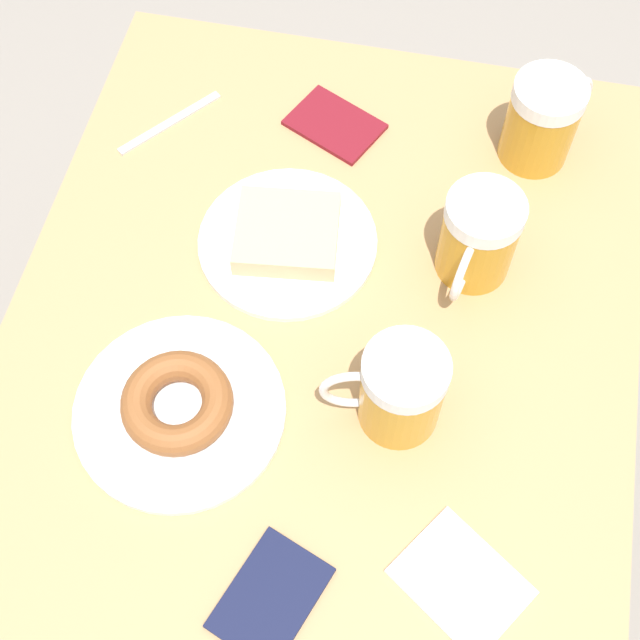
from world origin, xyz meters
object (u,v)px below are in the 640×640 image
object	(u,v)px
beer_mug_right	(543,120)
napkin_folded	(461,582)
passport_far_edge	(271,598)
plate_with_donut	(178,407)
beer_mug_center	(478,238)
plate_with_cake	(287,238)
passport_near_edge	(335,125)
beer_mug_left	(400,390)
fork	(170,123)

from	to	relation	value
beer_mug_right	napkin_folded	bearing A→B (deg)	87.85
napkin_folded	passport_far_edge	distance (m)	0.21
plate_with_donut	beer_mug_center	size ratio (longest dim) A/B	1.78
napkin_folded	plate_with_donut	bearing A→B (deg)	-20.27
beer_mug_center	plate_with_cake	bearing A→B (deg)	3.59
plate_with_cake	napkin_folded	world-z (taller)	plate_with_cake
plate_with_cake	plate_with_donut	distance (m)	0.27
beer_mug_right	passport_near_edge	distance (m)	0.29
beer_mug_right	beer_mug_center	bearing A→B (deg)	73.11
beer_mug_left	beer_mug_center	size ratio (longest dim) A/B	1.00
plate_with_donut	fork	xyz separation A→B (m)	(0.14, -0.43, -0.01)
passport_near_edge	fork	bearing A→B (deg)	10.52
napkin_folded	passport_near_edge	size ratio (longest dim) A/B	1.10
beer_mug_left	passport_near_edge	size ratio (longest dim) A/B	0.94
plate_with_cake	beer_mug_center	world-z (taller)	beer_mug_center
beer_mug_center	beer_mug_right	xyz separation A→B (m)	(-0.06, -0.21, 0.00)
plate_with_cake	passport_far_edge	xyz separation A→B (m)	(-0.08, 0.45, -0.01)
napkin_folded	fork	world-z (taller)	same
beer_mug_left	fork	size ratio (longest dim) A/B	1.01
fork	passport_far_edge	size ratio (longest dim) A/B	0.94
plate_with_cake	plate_with_donut	xyz separation A→B (m)	(0.07, 0.26, 0.00)
beer_mug_left	beer_mug_right	size ratio (longest dim) A/B	1.10
plate_with_donut	beer_mug_right	world-z (taller)	beer_mug_right
fork	passport_near_edge	distance (m)	0.24
plate_with_donut	passport_near_edge	world-z (taller)	plate_with_donut
beer_mug_center	napkin_folded	bearing A→B (deg)	95.59
passport_near_edge	passport_far_edge	xyz separation A→B (m)	(-0.06, 0.66, 0.00)
napkin_folded	fork	xyz separation A→B (m)	(0.49, -0.56, -0.00)
fork	passport_near_edge	world-z (taller)	passport_near_edge
napkin_folded	beer_mug_left	bearing A→B (deg)	-60.74
beer_mug_left	passport_near_edge	world-z (taller)	beer_mug_left
plate_with_cake	beer_mug_right	size ratio (longest dim) A/B	1.82
plate_with_donut	beer_mug_right	distance (m)	0.61
passport_near_edge	napkin_folded	bearing A→B (deg)	113.30
passport_far_edge	plate_with_donut	bearing A→B (deg)	-50.60
plate_with_donut	napkin_folded	world-z (taller)	plate_with_donut
plate_with_donut	fork	distance (m)	0.45
beer_mug_right	plate_with_donut	bearing A→B (deg)	52.01
plate_with_donut	fork	bearing A→B (deg)	-72.13
beer_mug_center	beer_mug_right	size ratio (longest dim) A/B	1.09
beer_mug_left	passport_far_edge	world-z (taller)	beer_mug_left
plate_with_cake	beer_mug_left	world-z (taller)	beer_mug_left
beer_mug_left	beer_mug_right	xyz separation A→B (m)	(-0.12, -0.43, 0.00)
plate_with_donut	beer_mug_left	distance (m)	0.26
plate_with_cake	beer_mug_right	world-z (taller)	beer_mug_right
fork	passport_far_edge	distance (m)	0.68
beer_mug_left	passport_far_edge	bearing A→B (deg)	68.19
plate_with_cake	passport_far_edge	bearing A→B (deg)	100.38
plate_with_donut	passport_far_edge	world-z (taller)	plate_with_donut
beer_mug_left	passport_far_edge	xyz separation A→B (m)	(0.10, 0.24, -0.06)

